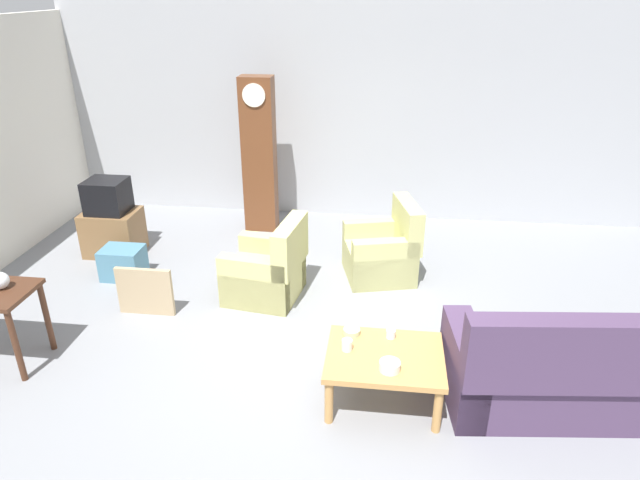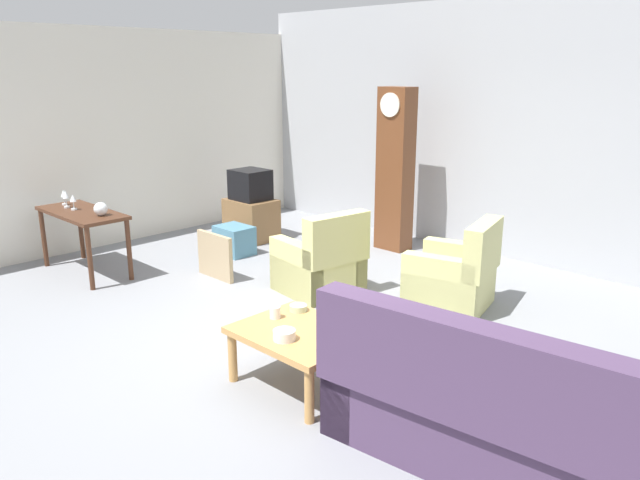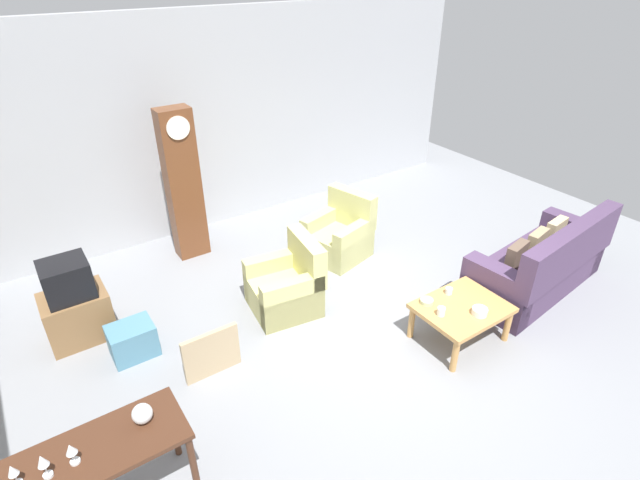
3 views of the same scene
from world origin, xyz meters
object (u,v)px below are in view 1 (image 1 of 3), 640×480
coffee_table_wood (385,361)px  couch_floral (581,372)px  grandfather_clock (259,156)px  glass_dome_cloche (0,281)px  bowl_shallow_green (352,332)px  bowl_white_stacked (390,366)px  tv_stand_cabinet (113,232)px  cup_white_porcelain (347,345)px  armchair_olive_near (268,272)px  framed_picture_leaning (145,291)px  tv_crt (107,196)px  storage_box_blue (123,263)px  armchair_olive_far (383,253)px  cup_blue_rimmed (391,334)px

coffee_table_wood → couch_floral: bearing=3.4°
coffee_table_wood → grandfather_clock: bearing=117.4°
glass_dome_cloche → bowl_shallow_green: 3.13m
bowl_white_stacked → grandfather_clock: bearing=116.6°
tv_stand_cabinet → cup_white_porcelain: size_ratio=7.09×
armchair_olive_near → framed_picture_leaning: bearing=-156.8°
glass_dome_cloche → cup_white_porcelain: 3.10m
coffee_table_wood → tv_crt: tv_crt is taller
storage_box_blue → bowl_shallow_green: bowl_shallow_green is taller
armchair_olive_near → bowl_shallow_green: armchair_olive_near is taller
framed_picture_leaning → storage_box_blue: (-0.60, 0.75, -0.08)m
armchair_olive_far → bowl_white_stacked: (0.09, -2.42, 0.19)m
tv_crt → bowl_white_stacked: (3.56, -2.63, -0.29)m
armchair_olive_far → storage_box_blue: size_ratio=2.02×
tv_crt → glass_dome_cloche: 2.28m
armchair_olive_near → glass_dome_cloche: bearing=-145.7°
coffee_table_wood → bowl_white_stacked: bowl_white_stacked is taller
coffee_table_wood → tv_stand_cabinet: (-3.53, 2.43, -0.10)m
grandfather_clock → storage_box_blue: bearing=-128.5°
cup_white_porcelain → bowl_shallow_green: 0.24m
coffee_table_wood → framed_picture_leaning: size_ratio=1.60×
grandfather_clock → tv_stand_cabinet: size_ratio=3.14×
couch_floral → tv_crt: bearing=155.4°
bowl_white_stacked → cup_white_porcelain: bearing=147.6°
tv_stand_cabinet → glass_dome_cloche: bearing=-86.7°
armchair_olive_far → cup_white_porcelain: armchair_olive_far is taller
cup_blue_rimmed → bowl_shallow_green: size_ratio=0.55×
framed_picture_leaning → cup_blue_rimmed: framed_picture_leaning is taller
bowl_shallow_green → grandfather_clock: bearing=115.1°
armchair_olive_near → storage_box_blue: armchair_olive_near is taller
armchair_olive_far → bowl_white_stacked: armchair_olive_far is taller
couch_floral → grandfather_clock: size_ratio=1.02×
coffee_table_wood → tv_crt: (-3.53, 2.43, 0.40)m
tv_stand_cabinet → framed_picture_leaning: bearing=-53.8°
couch_floral → cup_white_porcelain: couch_floral is taller
armchair_olive_near → bowl_shallow_green: bearing=-52.2°
tv_crt → couch_floral: bearing=-24.6°
bowl_white_stacked → framed_picture_leaning: bearing=153.9°
couch_floral → armchair_olive_far: (-1.63, 2.13, -0.05)m
storage_box_blue → cup_blue_rimmed: bearing=-26.2°
cup_blue_rimmed → bowl_shallow_green: (-0.34, 0.01, -0.01)m
tv_crt → bowl_shallow_green: tv_crt is taller
armchair_olive_far → bowl_shallow_green: 1.98m
framed_picture_leaning → bowl_shallow_green: bearing=-19.7°
coffee_table_wood → framed_picture_leaning: framed_picture_leaning is taller
bowl_white_stacked → armchair_olive_far: bearing=92.1°
armchair_olive_near → cup_blue_rimmed: size_ratio=11.51×
glass_dome_cloche → armchair_olive_far: bearing=31.7°
coffee_table_wood → bowl_shallow_green: bearing=138.2°
armchair_olive_far → tv_stand_cabinet: 3.48m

